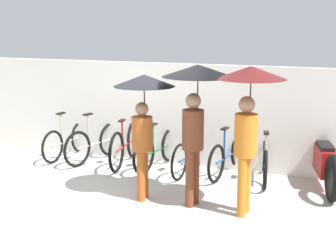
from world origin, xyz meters
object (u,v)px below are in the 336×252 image
parked_bicycle_5 (228,155)px  motorcycle (324,163)px  parked_bicycle_0 (67,140)px  parked_bicycle_4 (191,153)px  pedestrian_trailing (249,100)px  pedestrian_leading (143,103)px  parked_bicycle_3 (158,149)px  parked_bicycle_1 (95,143)px  parked_bicycle_2 (126,144)px  parked_bicycle_6 (265,160)px  pedestrian_center (196,94)px

parked_bicycle_5 → motorcycle: parked_bicycle_5 is taller
parked_bicycle_0 → parked_bicycle_4: parked_bicycle_4 is taller
motorcycle → parked_bicycle_0: bearing=77.0°
pedestrian_trailing → pedestrian_leading: bearing=-174.7°
parked_bicycle_5 → parked_bicycle_3: bearing=102.2°
parked_bicycle_3 → parked_bicycle_4: size_ratio=0.96×
parked_bicycle_5 → pedestrian_trailing: bearing=-149.3°
parked_bicycle_1 → parked_bicycle_2: size_ratio=0.91×
parked_bicycle_3 → parked_bicycle_4: 0.67m
parked_bicycle_2 → parked_bicycle_5: 2.01m
parked_bicycle_5 → pedestrian_leading: bearing=157.4°
parked_bicycle_1 → pedestrian_trailing: bearing=-100.4°
parked_bicycle_1 → parked_bicycle_6: bearing=-75.1°
parked_bicycle_5 → pedestrian_center: size_ratio=0.81×
parked_bicycle_4 → pedestrian_center: (0.53, -1.44, 1.32)m
parked_bicycle_4 → pedestrian_trailing: (1.33, -1.52, 1.29)m
parked_bicycle_6 → pedestrian_leading: pedestrian_leading is taller
parked_bicycle_2 → pedestrian_leading: pedestrian_leading is taller
parked_bicycle_2 → parked_bicycle_6: size_ratio=1.08×
parked_bicycle_6 → parked_bicycle_3: bearing=80.3°
motorcycle → pedestrian_leading: bearing=107.1°
parked_bicycle_5 → motorcycle: bearing=-83.1°
parked_bicycle_1 → parked_bicycle_6: 3.34m
parked_bicycle_3 → pedestrian_center: (1.20, -1.45, 1.31)m
parked_bicycle_6 → pedestrian_trailing: 2.03m
parked_bicycle_1 → parked_bicycle_4: bearing=-75.5°
pedestrian_leading → parked_bicycle_5: bearing=51.0°
parked_bicycle_1 → parked_bicycle_2: bearing=-74.9°
pedestrian_trailing → parked_bicycle_3: bearing=149.1°
parked_bicycle_0 → parked_bicycle_6: (4.00, 0.03, -0.00)m
parked_bicycle_2 → pedestrian_leading: 2.12m
parked_bicycle_0 → pedestrian_leading: pedestrian_leading is taller
pedestrian_trailing → motorcycle: size_ratio=1.01×
parked_bicycle_3 → pedestrian_trailing: pedestrian_trailing is taller
parked_bicycle_1 → parked_bicycle_4: (2.00, 0.02, -0.01)m
parked_bicycle_3 → pedestrian_leading: 1.92m
parked_bicycle_2 → pedestrian_center: size_ratio=0.85×
parked_bicycle_3 → parked_bicycle_6: size_ratio=0.99×
pedestrian_trailing → parked_bicycle_1: bearing=162.4°
parked_bicycle_0 → parked_bicycle_3: 2.00m
parked_bicycle_0 → parked_bicycle_4: bearing=-87.3°
parked_bicycle_4 → parked_bicycle_6: size_ratio=1.04×
parked_bicycle_1 → parked_bicycle_4: 2.00m
parked_bicycle_0 → pedestrian_center: (3.20, -1.45, 1.32)m
parked_bicycle_4 → parked_bicycle_3: bearing=93.7°
pedestrian_leading → parked_bicycle_0: bearing=139.9°
parked_bicycle_2 → parked_bicycle_3: size_ratio=1.09×
parked_bicycle_3 → parked_bicycle_6: parked_bicycle_3 is taller
parked_bicycle_0 → parked_bicycle_5: parked_bicycle_5 is taller
pedestrian_trailing → motorcycle: bearing=64.5°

